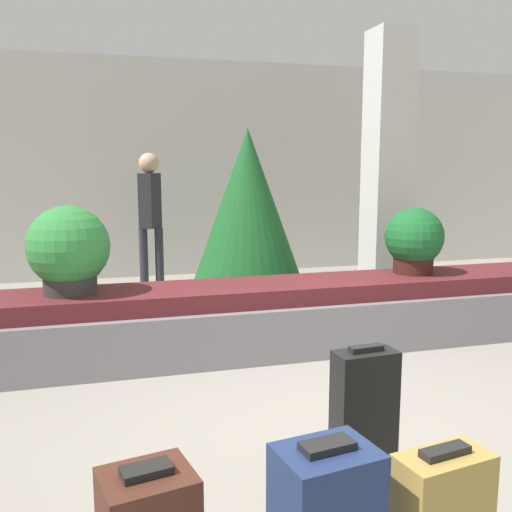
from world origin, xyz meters
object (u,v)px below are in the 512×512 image
at_px(potted_plant_0, 69,250).
at_px(decorated_tree, 248,216).
at_px(suitcase_1, 364,421).
at_px(traveler_1, 150,209).
at_px(traveler_0, 398,205).
at_px(potted_plant_1, 414,240).
at_px(pillar, 387,171).

relative_size(potted_plant_0, decorated_tree, 0.35).
height_order(suitcase_1, decorated_tree, decorated_tree).
bearing_deg(traveler_1, suitcase_1, 36.48).
distance_m(potted_plant_0, traveler_0, 4.88).
relative_size(suitcase_1, traveler_1, 0.43).
xyz_separation_m(potted_plant_1, traveler_0, (1.10, 2.26, 0.17)).
height_order(potted_plant_0, potted_plant_1, potted_plant_0).
relative_size(suitcase_1, potted_plant_1, 1.21).
height_order(pillar, suitcase_1, pillar).
xyz_separation_m(suitcase_1, potted_plant_1, (1.69, 2.39, 0.57)).
height_order(pillar, potted_plant_0, pillar).
distance_m(pillar, suitcase_1, 4.35).
bearing_deg(potted_plant_0, traveler_0, 28.15).
distance_m(potted_plant_0, traveler_1, 2.68).
bearing_deg(pillar, potted_plant_0, -160.17).
distance_m(potted_plant_1, traveler_1, 3.40).
bearing_deg(potted_plant_0, traveler_1, 70.55).
bearing_deg(pillar, decorated_tree, -176.96).
bearing_deg(pillar, traveler_0, 53.92).
bearing_deg(traveler_0, potted_plant_0, 0.14).
relative_size(pillar, suitcase_1, 4.11).
bearing_deg(suitcase_1, potted_plant_1, 50.68).
height_order(pillar, traveler_1, pillar).
xyz_separation_m(pillar, potted_plant_1, (-0.36, -1.24, -0.66)).
relative_size(pillar, potted_plant_0, 4.41).
xyz_separation_m(traveler_0, decorated_tree, (-2.47, -1.11, 0.01)).
distance_m(suitcase_1, traveler_0, 5.47).
distance_m(traveler_0, traveler_1, 3.42).
xyz_separation_m(potted_plant_0, traveler_0, (4.30, 2.30, 0.13)).
height_order(suitcase_1, traveler_0, traveler_0).
relative_size(pillar, potted_plant_1, 4.97).
bearing_deg(traveler_1, pillar, 94.29).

